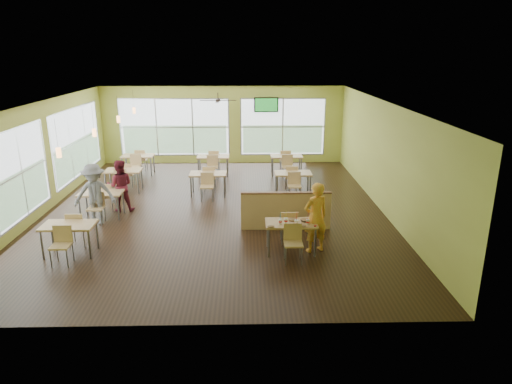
% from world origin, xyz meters
% --- Properties ---
extents(room, '(12.00, 12.04, 3.20)m').
position_xyz_m(room, '(0.00, 0.00, 1.60)').
color(room, black).
rests_on(room, ground).
extents(window_bays, '(9.24, 10.24, 2.38)m').
position_xyz_m(window_bays, '(-2.65, 3.08, 1.48)').
color(window_bays, white).
rests_on(window_bays, room).
extents(main_table, '(1.22, 1.52, 0.87)m').
position_xyz_m(main_table, '(2.00, -3.00, 0.63)').
color(main_table, '#DCB376').
rests_on(main_table, floor).
extents(half_wall_divider, '(2.40, 0.14, 1.04)m').
position_xyz_m(half_wall_divider, '(2.00, -1.55, 0.52)').
color(half_wall_divider, '#DCB376').
rests_on(half_wall_divider, floor).
extents(dining_tables, '(6.92, 8.72, 0.87)m').
position_xyz_m(dining_tables, '(-1.05, 1.71, 0.63)').
color(dining_tables, '#DCB376').
rests_on(dining_tables, floor).
extents(pendant_lights, '(0.11, 7.31, 0.86)m').
position_xyz_m(pendant_lights, '(-3.20, 0.68, 2.45)').
color(pendant_lights, '#2D2119').
rests_on(pendant_lights, ceiling).
extents(ceiling_fan, '(1.25, 1.25, 0.29)m').
position_xyz_m(ceiling_fan, '(-0.00, 3.00, 2.95)').
color(ceiling_fan, '#2D2119').
rests_on(ceiling_fan, ceiling).
extents(tv_backwall, '(1.00, 0.07, 0.60)m').
position_xyz_m(tv_backwall, '(1.80, 5.90, 2.45)').
color(tv_backwall, black).
rests_on(tv_backwall, wall_back).
extents(man_plaid, '(0.74, 0.63, 1.71)m').
position_xyz_m(man_plaid, '(2.57, -2.97, 0.86)').
color(man_plaid, orange).
rests_on(man_plaid, floor).
extents(patron_maroon, '(0.83, 0.69, 1.55)m').
position_xyz_m(patron_maroon, '(-2.79, 0.03, 0.78)').
color(patron_maroon, maroon).
rests_on(patron_maroon, floor).
extents(patron_grey, '(1.19, 0.79, 1.71)m').
position_xyz_m(patron_grey, '(-3.19, -1.04, 0.85)').
color(patron_grey, slate).
rests_on(patron_grey, floor).
extents(cup_blue, '(0.09, 0.09, 0.31)m').
position_xyz_m(cup_blue, '(1.73, -3.09, 0.81)').
color(cup_blue, white).
rests_on(cup_blue, main_table).
extents(cup_yellow, '(0.10, 0.10, 0.35)m').
position_xyz_m(cup_yellow, '(1.87, -3.06, 0.82)').
color(cup_yellow, white).
rests_on(cup_yellow, main_table).
extents(cup_red_near, '(0.10, 0.10, 0.36)m').
position_xyz_m(cup_red_near, '(2.10, -3.21, 0.82)').
color(cup_red_near, white).
rests_on(cup_red_near, main_table).
extents(cup_red_far, '(0.09, 0.09, 0.31)m').
position_xyz_m(cup_red_far, '(2.37, -3.13, 0.81)').
color(cup_red_far, white).
rests_on(cup_red_far, main_table).
extents(food_basket, '(0.22, 0.22, 0.05)m').
position_xyz_m(food_basket, '(2.33, -2.94, 0.78)').
color(food_basket, black).
rests_on(food_basket, main_table).
extents(ketchup_cup, '(0.06, 0.06, 0.02)m').
position_xyz_m(ketchup_cup, '(2.52, -3.27, 0.76)').
color(ketchup_cup, maroon).
rests_on(ketchup_cup, main_table).
extents(wrapper_left, '(0.17, 0.16, 0.04)m').
position_xyz_m(wrapper_left, '(1.50, -3.30, 0.77)').
color(wrapper_left, '#916946').
rests_on(wrapper_left, main_table).
extents(wrapper_mid, '(0.21, 0.19, 0.05)m').
position_xyz_m(wrapper_mid, '(2.04, -2.89, 0.78)').
color(wrapper_mid, '#916946').
rests_on(wrapper_mid, main_table).
extents(wrapper_right, '(0.15, 0.14, 0.04)m').
position_xyz_m(wrapper_right, '(2.25, -3.27, 0.77)').
color(wrapper_right, '#916946').
rests_on(wrapper_right, main_table).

